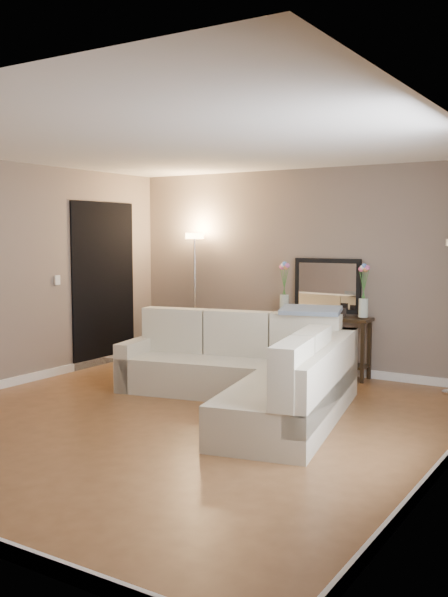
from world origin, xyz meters
The scene contains 19 objects.
floor centered at (0.00, 0.00, -0.01)m, with size 5.00×5.50×0.01m, color brown.
ceiling centered at (0.00, 0.00, 2.60)m, with size 5.00×5.50×0.01m, color white.
wall_back centered at (0.00, 2.76, 1.30)m, with size 5.00×0.02×2.60m, color #7C6C5F.
wall_left centered at (-2.51, 0.00, 1.30)m, with size 0.02×5.50×2.60m, color #7C6C5F.
baseboard_back centered at (0.00, 2.73, 0.05)m, with size 5.00×0.03×0.10m, color white.
baseboard_left centered at (-2.48, 0.00, 0.05)m, with size 0.03×5.50×0.10m, color white.
baseboard_right centered at (2.48, 0.00, 0.05)m, with size 0.03×5.50×0.10m, color white.
doorway centered at (-2.48, 1.70, 1.10)m, with size 0.02×1.20×2.20m, color black.
switch_plate centered at (-2.48, 0.85, 1.20)m, with size 0.02×0.08×0.12m, color white.
sectional_sofa centered at (0.33, 0.86, 0.33)m, with size 3.00×2.58×0.90m.
throw_blanket centered at (0.64, 1.56, 0.94)m, with size 0.65×0.37×0.05m, color slate.
console_table centered at (0.28, 2.53, 0.43)m, with size 1.24×0.38×0.76m.
leaning_mirror centered at (0.36, 2.68, 1.13)m, with size 0.87×0.08×0.68m.
table_decor centered at (0.36, 2.49, 0.81)m, with size 0.52×0.12×0.12m.
flower_vase_left centered at (-0.16, 2.51, 1.05)m, with size 0.14×0.12×0.65m.
flower_vase_right centered at (0.88, 2.55, 1.05)m, with size 0.14×0.12×0.65m.
floor_lamp_lit centered at (-1.56, 2.54, 1.26)m, with size 0.29×0.29×1.78m.
charcoal_rug centered at (-1.61, 2.19, 0.01)m, with size 1.16×0.87×0.02m, color black.
black_bag centered at (-1.79, 2.07, 0.15)m, with size 0.33×0.23×0.21m, color black.
Camera 1 is at (3.65, -5.06, 1.77)m, focal length 40.00 mm.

